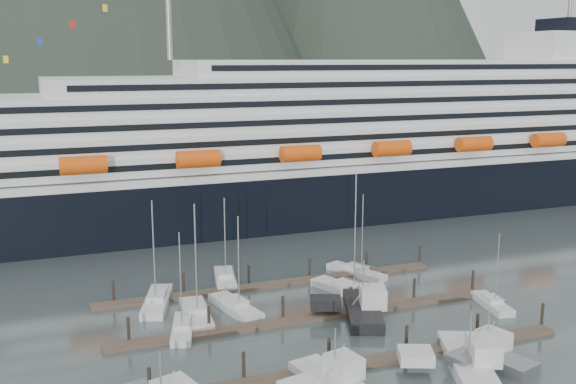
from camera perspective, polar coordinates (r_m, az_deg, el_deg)
name	(u,v)px	position (r m, az deg, el deg)	size (l,w,h in m)	color
ground	(359,323)	(80.95, 6.02, -10.99)	(1600.00, 1600.00, 0.00)	#4A5757
cruise_ship	(368,151)	(138.82, 6.75, 3.49)	(210.00, 30.40, 50.30)	black
dock_near	(361,363)	(70.67, 6.17, -14.16)	(48.18, 2.28, 3.20)	#43362B
dock_mid	(310,317)	(81.42, 1.88, -10.57)	(48.18, 2.28, 3.20)	#43362B
dock_far	(273,284)	(92.75, -1.31, -7.79)	(48.18, 2.28, 3.20)	#43362B
sailboat_a	(196,315)	(82.45, -7.78, -10.28)	(3.88, 10.31, 14.77)	#BABABA
sailboat_b	(183,329)	(78.81, -8.91, -11.40)	(4.54, 8.97, 12.33)	#BABABA
sailboat_c	(235,308)	(84.27, -4.47, -9.75)	(4.57, 10.15, 12.63)	#BABABA
sailboat_d	(348,291)	(90.12, 5.07, -8.32)	(6.49, 11.51, 16.84)	#BABABA
sailboat_e	(157,302)	(87.40, -11.03, -9.13)	(5.97, 11.10, 14.24)	#BABABA
sailboat_f	(225,279)	(94.65, -5.33, -7.37)	(4.57, 9.56, 12.63)	#BABABA
sailboat_g	(356,272)	(97.81, 5.81, -6.78)	(5.90, 9.70, 12.34)	#BABABA
sailboat_h	(492,304)	(89.09, 16.90, -9.06)	(3.59, 7.94, 10.08)	#BABABA
trawler_b	(333,383)	(65.24, 3.87, -15.83)	(8.53, 11.08, 6.88)	#BABABA
trawler_c	(467,363)	(71.12, 14.91, -13.79)	(11.30, 14.14, 7.06)	#BABABA
trawler_d	(486,354)	(73.81, 16.41, -12.99)	(8.53, 10.89, 6.17)	gray
trawler_e	(362,309)	(82.70, 6.25, -9.79)	(10.30, 12.40, 7.70)	black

